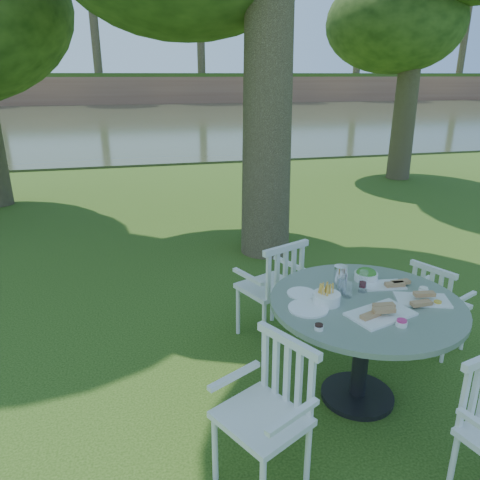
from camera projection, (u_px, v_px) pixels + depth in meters
name	position (u px, v px, depth m)	size (l,w,h in m)	color
ground	(245.00, 326.00, 4.71)	(140.00, 140.00, 0.00)	#1D3B0C
table	(364.00, 321.00, 3.44)	(1.40, 1.40, 0.84)	black
chair_ne	(435.00, 301.00, 4.14)	(0.54, 0.55, 0.85)	white
chair_nw	(276.00, 284.00, 4.28)	(0.64, 0.63, 0.99)	white
chair_sw	(273.00, 402.00, 2.77)	(0.62, 0.63, 0.95)	white
tableware	(355.00, 293.00, 3.42)	(1.20, 0.84, 0.20)	white
river	(143.00, 120.00, 25.77)	(100.00, 28.00, 0.12)	#313821
far_bank	(130.00, 14.00, 40.00)	(100.00, 18.00, 15.20)	brown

